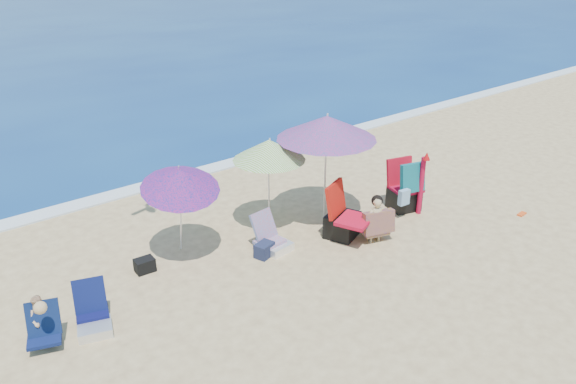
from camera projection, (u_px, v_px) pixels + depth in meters
ground at (337, 264)px, 9.88m from camera, size 120.00×120.00×0.00m
foam at (190, 174)px, 13.50m from camera, size 120.00×0.50×0.04m
umbrella_turquoise at (327, 127)px, 10.65m from camera, size 2.34×2.34×2.18m
umbrella_striped at (269, 150)px, 10.49m from camera, size 1.58×1.58×1.82m
umbrella_blue at (180, 179)px, 9.47m from camera, size 1.57×1.62×1.83m
furled_umbrella at (422, 180)px, 11.36m from camera, size 0.16×0.21×1.35m
chair_navy at (93, 317)px, 8.22m from camera, size 0.65×0.83×0.65m
chair_rainbow at (272, 240)px, 10.27m from camera, size 0.60×0.70×0.67m
camp_chair_left at (343, 221)px, 10.64m from camera, size 0.83×1.08×1.09m
camp_chair_right at (405, 192)px, 11.69m from camera, size 0.88×0.78×1.09m
person_center at (376, 220)px, 10.45m from camera, size 0.64×0.60×0.88m
person_left at (42, 320)px, 7.85m from camera, size 0.58×0.61×0.81m
bag_navy_a at (264, 250)px, 10.06m from camera, size 0.39×0.33×0.26m
bag_black_a at (145, 265)px, 9.62m from camera, size 0.34×0.26×0.24m
bag_black_b at (373, 220)px, 11.18m from camera, size 0.29×0.23×0.19m
orange_item at (522, 214)px, 11.60m from camera, size 0.24×0.12×0.03m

